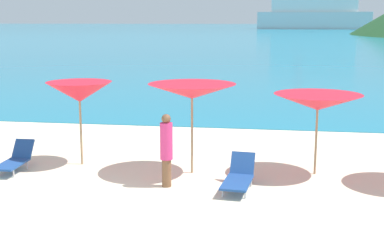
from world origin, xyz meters
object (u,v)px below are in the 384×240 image
object	(u,v)px
beachgoer_0	(166,148)
umbrella_4	(318,102)
umbrella_3	(192,91)
lounge_chair_4	(239,177)
cruise_ship	(314,8)
umbrella_2	(79,92)
lounge_chair_1	(15,159)

from	to	relation	value
beachgoer_0	umbrella_4	bearing A→B (deg)	-63.36
umbrella_3	beachgoer_0	world-z (taller)	umbrella_3
umbrella_3	lounge_chair_4	bearing A→B (deg)	-41.65
beachgoer_0	lounge_chair_4	bearing A→B (deg)	-85.07
umbrella_4	cruise_ship	distance (m)	209.05
beachgoer_0	umbrella_2	bearing A→B (deg)	61.85
lounge_chair_4	umbrella_3	bearing A→B (deg)	143.79
lounge_chair_1	beachgoer_0	bearing A→B (deg)	-11.38
umbrella_4	umbrella_3	bearing A→B (deg)	-172.93
lounge_chair_1	lounge_chair_4	xyz separation A→B (m)	(5.80, -0.61, -0.01)
umbrella_3	cruise_ship	xyz separation A→B (m)	(16.41, 208.90, 6.38)
umbrella_2	umbrella_3	size ratio (longest dim) A/B	0.98
umbrella_4	lounge_chair_4	distance (m)	2.82
lounge_chair_4	cruise_ship	bearing A→B (deg)	91.32
lounge_chair_1	lounge_chair_4	size ratio (longest dim) A/B	0.96
umbrella_2	umbrella_3	distance (m)	3.08
beachgoer_0	cruise_ship	bearing A→B (deg)	-2.39
lounge_chair_4	beachgoer_0	world-z (taller)	beachgoer_0
umbrella_2	lounge_chair_1	world-z (taller)	umbrella_2
lounge_chair_1	cruise_ship	size ratio (longest dim) A/B	0.03
umbrella_4	lounge_chair_1	bearing A→B (deg)	-173.26
umbrella_2	umbrella_3	bearing A→B (deg)	-6.47
umbrella_4	lounge_chair_1	distance (m)	7.82
umbrella_3	lounge_chair_4	xyz separation A→B (m)	(1.26, -1.12, -1.80)
lounge_chair_4	cruise_ship	xyz separation A→B (m)	(15.15, 210.02, 8.17)
lounge_chair_1	lounge_chair_4	world-z (taller)	lounge_chair_4
umbrella_2	beachgoer_0	size ratio (longest dim) A/B	1.30
umbrella_2	umbrella_4	world-z (taller)	umbrella_2
umbrella_3	lounge_chair_1	world-z (taller)	umbrella_3
umbrella_2	cruise_ship	size ratio (longest dim) A/B	0.05
beachgoer_0	cruise_ship	xyz separation A→B (m)	(16.82, 210.10, 7.54)
umbrella_2	lounge_chair_4	size ratio (longest dim) A/B	1.41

